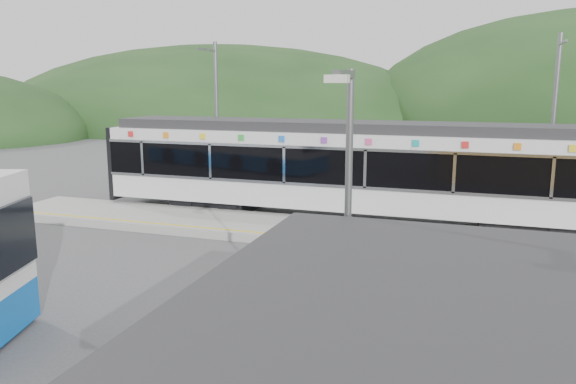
% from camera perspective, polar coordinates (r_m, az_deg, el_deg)
% --- Properties ---
extents(ground, '(120.00, 120.00, 0.00)m').
position_cam_1_polar(ground, '(16.22, 2.31, -7.60)').
color(ground, '#4C4C4F').
rests_on(ground, ground).
extents(hills, '(146.00, 149.00, 26.00)m').
position_cam_1_polar(hills, '(20.80, 23.28, -4.32)').
color(hills, '#1E3D19').
rests_on(hills, ground).
extents(platform, '(26.00, 3.20, 0.30)m').
position_cam_1_polar(platform, '(19.23, 5.08, -4.19)').
color(platform, '#9E9E99').
rests_on(platform, ground).
extents(yellow_line, '(26.00, 0.10, 0.01)m').
position_cam_1_polar(yellow_line, '(17.98, 4.11, -4.74)').
color(yellow_line, yellow).
rests_on(yellow_line, platform).
extents(train, '(20.44, 3.01, 3.74)m').
position_cam_1_polar(train, '(21.40, 7.31, 2.55)').
color(train, black).
rests_on(train, ground).
extents(catenary_mast_west, '(0.18, 1.80, 7.00)m').
position_cam_1_polar(catenary_mast_west, '(25.96, -7.29, 7.53)').
color(catenary_mast_west, slate).
rests_on(catenary_mast_west, ground).
extents(catenary_mast_east, '(0.18, 1.80, 7.00)m').
position_cam_1_polar(catenary_mast_east, '(23.54, 25.32, 6.24)').
color(catenary_mast_east, slate).
rests_on(catenary_mast_east, ground).
extents(lamp_post, '(0.36, 0.97, 5.39)m').
position_cam_1_polar(lamp_post, '(9.28, 5.98, -1.08)').
color(lamp_post, slate).
rests_on(lamp_post, ground).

